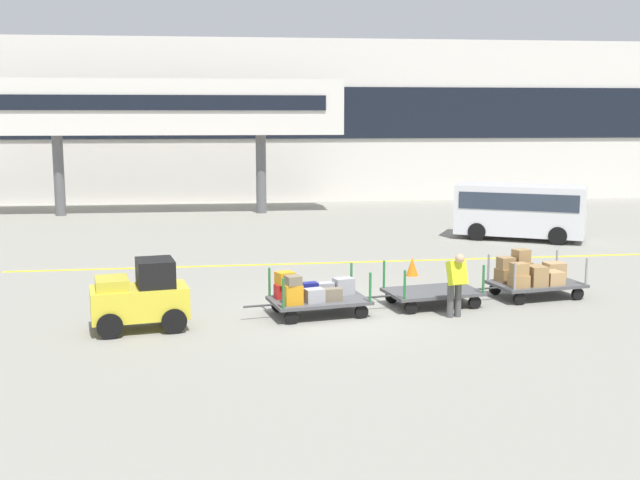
# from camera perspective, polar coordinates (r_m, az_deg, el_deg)

# --- Properties ---
(ground_plane) EXTENTS (120.00, 120.00, 0.00)m
(ground_plane) POSITION_cam_1_polar(r_m,az_deg,el_deg) (18.77, 1.10, -5.48)
(ground_plane) COLOR gray
(apron_lead_line) EXTENTS (21.35, 0.96, 0.01)m
(apron_lead_line) POSITION_cam_1_polar(r_m,az_deg,el_deg) (25.29, 1.85, -1.66)
(apron_lead_line) COLOR yellow
(apron_lead_line) RESTS_ON ground_plane
(terminal_building) EXTENTS (62.57, 2.51, 8.89)m
(terminal_building) POSITION_cam_1_polar(r_m,az_deg,el_deg) (44.06, -3.28, 8.74)
(terminal_building) COLOR silver
(terminal_building) RESTS_ON ground_plane
(jet_bridge) EXTENTS (19.57, 3.00, 6.43)m
(jet_bridge) POSITION_cam_1_polar(r_m,az_deg,el_deg) (38.36, -14.35, 9.37)
(jet_bridge) COLOR silver
(jet_bridge) RESTS_ON ground_plane
(baggage_tug) EXTENTS (2.28, 1.59, 1.58)m
(baggage_tug) POSITION_cam_1_polar(r_m,az_deg,el_deg) (17.73, -13.04, -4.09)
(baggage_tug) COLOR gold
(baggage_tug) RESTS_ON ground_plane
(baggage_cart_lead) EXTENTS (3.08, 1.83, 1.10)m
(baggage_cart_lead) POSITION_cam_1_polar(r_m,az_deg,el_deg) (18.56, -0.46, -4.02)
(baggage_cart_lead) COLOR #4C4C4F
(baggage_cart_lead) RESTS_ON ground_plane
(baggage_cart_middle) EXTENTS (3.08, 1.83, 1.10)m
(baggage_cart_middle) POSITION_cam_1_polar(r_m,az_deg,el_deg) (19.71, 8.26, -3.83)
(baggage_cart_middle) COLOR #4C4C4F
(baggage_cart_middle) RESTS_ON ground_plane
(baggage_cart_tail) EXTENTS (3.08, 1.83, 1.24)m
(baggage_cart_tail) POSITION_cam_1_polar(r_m,az_deg,el_deg) (21.12, 15.33, -2.57)
(baggage_cart_tail) COLOR #4C4C4F
(baggage_cart_tail) RESTS_ON ground_plane
(baggage_handler) EXTENTS (0.48, 0.49, 1.56)m
(baggage_handler) POSITION_cam_1_polar(r_m,az_deg,el_deg) (18.53, 9.98, -3.06)
(baggage_handler) COLOR #4C4C4C
(baggage_handler) RESTS_ON ground_plane
(shuttle_van) EXTENTS (5.14, 3.88, 2.10)m
(shuttle_van) POSITION_cam_1_polar(r_m,az_deg,el_deg) (30.87, 14.51, 2.33)
(shuttle_van) COLOR silver
(shuttle_van) RESTS_ON ground_plane
(safety_cone_near) EXTENTS (0.36, 0.36, 0.55)m
(safety_cone_near) POSITION_cam_1_polar(r_m,az_deg,el_deg) (23.32, 6.80, -1.96)
(safety_cone_near) COLOR orange
(safety_cone_near) RESTS_ON ground_plane
(safety_cone_far) EXTENTS (0.36, 0.36, 0.55)m
(safety_cone_far) POSITION_cam_1_polar(r_m,az_deg,el_deg) (24.00, 14.32, -1.86)
(safety_cone_far) COLOR orange
(safety_cone_far) RESTS_ON ground_plane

